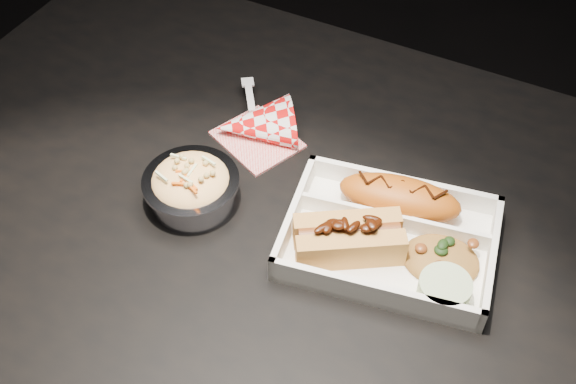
# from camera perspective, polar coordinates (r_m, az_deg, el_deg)

# --- Properties ---
(dining_table) EXTENTS (1.20, 0.80, 0.75)m
(dining_table) POSITION_cam_1_polar(r_m,az_deg,el_deg) (0.99, 0.72, -5.47)
(dining_table) COLOR black
(dining_table) RESTS_ON ground
(food_tray) EXTENTS (0.28, 0.22, 0.04)m
(food_tray) POSITION_cam_1_polar(r_m,az_deg,el_deg) (0.89, 7.98, -3.83)
(food_tray) COLOR white
(food_tray) RESTS_ON dining_table
(fried_pastry) EXTENTS (0.16, 0.09, 0.05)m
(fried_pastry) POSITION_cam_1_polar(r_m,az_deg,el_deg) (0.91, 8.81, -0.41)
(fried_pastry) COLOR #B45412
(fried_pastry) RESTS_ON food_tray
(hotdog) EXTENTS (0.14, 0.12, 0.06)m
(hotdog) POSITION_cam_1_polar(r_m,az_deg,el_deg) (0.86, 4.84, -3.57)
(hotdog) COLOR #CE9046
(hotdog) RESTS_ON food_tray
(fried_rice_mound) EXTENTS (0.10, 0.09, 0.03)m
(fried_rice_mound) POSITION_cam_1_polar(r_m,az_deg,el_deg) (0.87, 12.09, -4.82)
(fried_rice_mound) COLOR #A16B2E
(fried_rice_mound) RESTS_ON food_tray
(cupcake_liner) EXTENTS (0.06, 0.06, 0.03)m
(cupcake_liner) POSITION_cam_1_polar(r_m,az_deg,el_deg) (0.84, 12.23, -7.62)
(cupcake_liner) COLOR #B1C595
(cupcake_liner) RESTS_ON food_tray
(foil_coleslaw_cup) EXTENTS (0.12, 0.12, 0.07)m
(foil_coleslaw_cup) POSITION_cam_1_polar(r_m,az_deg,el_deg) (0.92, -7.65, 0.54)
(foil_coleslaw_cup) COLOR silver
(foil_coleslaw_cup) RESTS_ON dining_table
(napkin_fork) EXTENTS (0.15, 0.16, 0.10)m
(napkin_fork) POSITION_cam_1_polar(r_m,az_deg,el_deg) (1.01, -2.69, 5.30)
(napkin_fork) COLOR red
(napkin_fork) RESTS_ON dining_table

